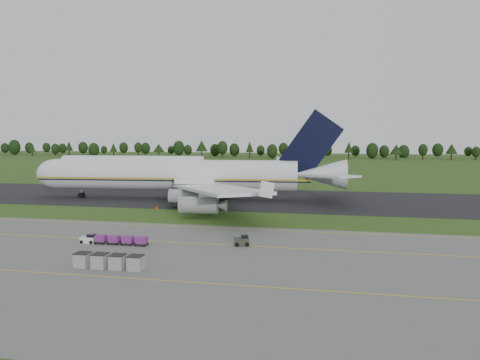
% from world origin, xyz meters
% --- Properties ---
extents(ground, '(600.00, 600.00, 0.00)m').
position_xyz_m(ground, '(0.00, 0.00, 0.00)').
color(ground, '#2B4B16').
rests_on(ground, ground).
extents(apron, '(300.00, 52.00, 0.06)m').
position_xyz_m(apron, '(0.00, -34.00, 0.03)').
color(apron, '#60605B').
rests_on(apron, ground).
extents(taxiway, '(300.00, 40.00, 0.08)m').
position_xyz_m(taxiway, '(0.00, 28.00, 0.04)').
color(taxiway, black).
rests_on(taxiway, ground).
extents(apron_markings, '(300.00, 30.20, 0.01)m').
position_xyz_m(apron_markings, '(0.00, -26.98, 0.06)').
color(apron_markings, gold).
rests_on(apron_markings, apron).
extents(tree_line, '(529.07, 21.17, 11.89)m').
position_xyz_m(tree_line, '(2.67, 221.10, 6.24)').
color(tree_line, black).
rests_on(tree_line, ground).
extents(aircraft, '(80.95, 78.56, 22.70)m').
position_xyz_m(aircraft, '(-14.70, 23.47, 6.48)').
color(aircraft, white).
rests_on(aircraft, ground).
extents(baggage_train, '(10.79, 1.38, 1.33)m').
position_xyz_m(baggage_train, '(-9.20, -24.82, 0.76)').
color(baggage_train, silver).
rests_on(baggage_train, apron).
extents(utility_cart, '(2.45, 1.83, 1.20)m').
position_xyz_m(utility_cart, '(10.26, -21.89, 0.65)').
color(utility_cart, '#2C3424').
rests_on(utility_cart, apron).
extents(uld_row, '(9.03, 1.83, 1.81)m').
position_xyz_m(uld_row, '(-3.83, -36.73, 0.97)').
color(uld_row, gray).
rests_on(uld_row, apron).
extents(edge_markers, '(12.52, 0.30, 0.60)m').
position_xyz_m(edge_markers, '(-8.62, 7.16, 0.27)').
color(edge_markers, '#DE4907').
rests_on(edge_markers, ground).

